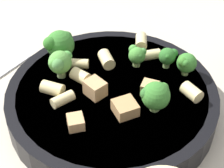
{
  "coord_description": "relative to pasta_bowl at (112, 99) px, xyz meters",
  "views": [
    {
      "loc": [
        0.35,
        0.05,
        0.36
      ],
      "look_at": [
        0.0,
        0.0,
        0.05
      ],
      "focal_mm": 60.0,
      "sensor_mm": 36.0,
      "label": 1
    }
  ],
  "objects": [
    {
      "name": "chicken_chunk_3",
      "position": [
        0.07,
        -0.03,
        0.02
      ],
      "size": [
        0.03,
        0.02,
        0.01
      ],
      "primitive_type": "cube",
      "rotation": [
        0.0,
        0.0,
        0.38
      ],
      "color": "tan",
      "rests_on": "pasta_bowl"
    },
    {
      "name": "rigatoni_2",
      "position": [
        -0.04,
        -0.05,
        0.02
      ],
      "size": [
        0.01,
        0.02,
        0.01
      ],
      "primitive_type": "cylinder",
      "rotation": [
        1.57,
        0.0,
        0.06
      ],
      "color": "beige",
      "rests_on": "pasta_bowl"
    },
    {
      "name": "rigatoni_3",
      "position": [
        0.02,
        -0.07,
        0.02
      ],
      "size": [
        0.02,
        0.03,
        0.02
      ],
      "primitive_type": "cylinder",
      "rotation": [
        1.57,
        0.0,
        2.91
      ],
      "color": "beige",
      "rests_on": "pasta_bowl"
    },
    {
      "name": "rigatoni_7",
      "position": [
        -0.1,
        0.03,
        0.02
      ],
      "size": [
        0.03,
        0.02,
        0.02
      ],
      "primitive_type": "cylinder",
      "rotation": [
        1.57,
        0.0,
        1.65
      ],
      "color": "beige",
      "rests_on": "pasta_bowl"
    },
    {
      "name": "rigatoni_1",
      "position": [
        -0.0,
        0.1,
        0.02
      ],
      "size": [
        0.03,
        0.03,
        0.02
      ],
      "primitive_type": "cylinder",
      "rotation": [
        1.57,
        0.0,
        2.3
      ],
      "color": "beige",
      "rests_on": "pasta_bowl"
    },
    {
      "name": "broccoli_floret_1",
      "position": [
        -0.04,
        0.09,
        0.04
      ],
      "size": [
        0.03,
        0.03,
        0.03
      ],
      "color": "#93B766",
      "rests_on": "pasta_bowl"
    },
    {
      "name": "chicken_chunk_2",
      "position": [
        -0.0,
        0.05,
        0.02
      ],
      "size": [
        0.02,
        0.02,
        0.02
      ],
      "primitive_type": "cube",
      "rotation": [
        0.0,
        0.0,
        1.35
      ],
      "color": "tan",
      "rests_on": "pasta_bowl"
    },
    {
      "name": "rigatoni_6",
      "position": [
        -0.01,
        -0.04,
        0.02
      ],
      "size": [
        0.03,
        0.03,
        0.02
      ],
      "primitive_type": "cylinder",
      "rotation": [
        1.57,
        0.0,
        2.61
      ],
      "color": "beige",
      "rests_on": "pasta_bowl"
    },
    {
      "name": "broccoli_floret_0",
      "position": [
        -0.02,
        -0.07,
        0.04
      ],
      "size": [
        0.04,
        0.03,
        0.04
      ],
      "color": "#9EC175",
      "rests_on": "pasta_bowl"
    },
    {
      "name": "chicken_chunk_1",
      "position": [
        0.04,
        0.02,
        0.02
      ],
      "size": [
        0.04,
        0.04,
        0.02
      ],
      "primitive_type": "cube",
      "rotation": [
        0.0,
        0.0,
        0.56
      ],
      "color": "tan",
      "rests_on": "pasta_bowl"
    },
    {
      "name": "chicken_chunk_0",
      "position": [
        0.01,
        -0.02,
        0.03
      ],
      "size": [
        0.03,
        0.03,
        0.02
      ],
      "primitive_type": "cube",
      "rotation": [
        0.0,
        0.0,
        0.88
      ],
      "color": "tan",
      "rests_on": "pasta_bowl"
    },
    {
      "name": "rigatoni_5",
      "position": [
        0.03,
        -0.06,
        0.02
      ],
      "size": [
        0.03,
        0.03,
        0.01
      ],
      "primitive_type": "cylinder",
      "rotation": [
        1.57,
        0.0,
        0.78
      ],
      "color": "beige",
      "rests_on": "pasta_bowl"
    },
    {
      "name": "broccoli_floret_2",
      "position": [
        -0.06,
        0.07,
        0.03
      ],
      "size": [
        0.02,
        0.03,
        0.03
      ],
      "color": "#84AD60",
      "rests_on": "pasta_bowl"
    },
    {
      "name": "broccoli_floret_5",
      "position": [
        -0.06,
        0.03,
        0.03
      ],
      "size": [
        0.02,
        0.02,
        0.03
      ],
      "color": "#93B766",
      "rests_on": "pasta_bowl"
    },
    {
      "name": "ground_plane",
      "position": [
        0.0,
        0.0,
        -0.02
      ],
      "size": [
        2.0,
        2.0,
        0.0
      ],
      "primitive_type": "plane",
      "color": "#BCB29E"
    },
    {
      "name": "broccoli_floret_3",
      "position": [
        -0.06,
        -0.08,
        0.04
      ],
      "size": [
        0.04,
        0.04,
        0.04
      ],
      "color": "#93B766",
      "rests_on": "pasta_bowl"
    },
    {
      "name": "broccoli_floret_4",
      "position": [
        0.03,
        0.06,
        0.04
      ],
      "size": [
        0.03,
        0.04,
        0.04
      ],
      "color": "#93B766",
      "rests_on": "pasta_bowl"
    },
    {
      "name": "rigatoni_0",
      "position": [
        -0.05,
        -0.01,
        0.02
      ],
      "size": [
        0.03,
        0.03,
        0.02
      ],
      "primitive_type": "cylinder",
      "rotation": [
        1.57,
        0.0,
        2.02
      ],
      "color": "beige",
      "rests_on": "pasta_bowl"
    },
    {
      "name": "pasta_bowl",
      "position": [
        0.0,
        0.0,
        0.0
      ],
      "size": [
        0.27,
        0.27,
        0.04
      ],
      "color": "black",
      "rests_on": "ground_plane"
    },
    {
      "name": "rigatoni_4",
      "position": [
        -0.07,
        0.04,
        0.02
      ],
      "size": [
        0.02,
        0.03,
        0.01
      ],
      "primitive_type": "cylinder",
      "rotation": [
        1.57,
        0.0,
        0.38
      ],
      "color": "beige",
      "rests_on": "pasta_bowl"
    }
  ]
}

